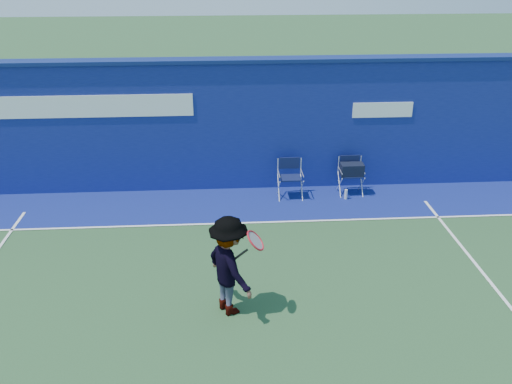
{
  "coord_description": "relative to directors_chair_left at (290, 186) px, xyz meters",
  "views": [
    {
      "loc": [
        -0.09,
        -6.93,
        5.38
      ],
      "look_at": [
        0.52,
        2.6,
        1.0
      ],
      "focal_mm": 38.0,
      "sensor_mm": 36.0,
      "label": 1
    }
  ],
  "objects": [
    {
      "name": "court_lines",
      "position": [
        -1.43,
        -3.86,
        -0.27
      ],
      "size": [
        24.0,
        12.0,
        0.01
      ],
      "color": "white",
      "rests_on": "out_of_bounds_strip"
    },
    {
      "name": "water_bottle",
      "position": [
        1.28,
        -0.21,
        -0.16
      ],
      "size": [
        0.07,
        0.07,
        0.24
      ],
      "primitive_type": "cylinder",
      "color": "silver",
      "rests_on": "ground"
    },
    {
      "name": "stadium_wall",
      "position": [
        -1.43,
        0.74,
        1.27
      ],
      "size": [
        24.0,
        0.5,
        3.08
      ],
      "color": "navy",
      "rests_on": "ground"
    },
    {
      "name": "out_of_bounds_strip",
      "position": [
        -1.43,
        -0.36,
        -0.28
      ],
      "size": [
        24.0,
        1.8,
        0.01
      ],
      "primitive_type": "cube",
      "color": "navy",
      "rests_on": "ground"
    },
    {
      "name": "ground",
      "position": [
        -1.43,
        -4.46,
        -0.28
      ],
      "size": [
        80.0,
        80.0,
        0.0
      ],
      "primitive_type": "plane",
      "color": "#284B29",
      "rests_on": "ground"
    },
    {
      "name": "directors_chair_left",
      "position": [
        0.0,
        0.0,
        0.0
      ],
      "size": [
        0.54,
        0.48,
        0.9
      ],
      "color": "silver",
      "rests_on": "ground"
    },
    {
      "name": "tennis_player",
      "position": [
        -1.48,
        -4.22,
        0.55
      ],
      "size": [
        1.1,
        1.24,
        1.66
      ],
      "color": "#EA4738",
      "rests_on": "ground"
    },
    {
      "name": "directors_chair_right",
      "position": [
        1.44,
        0.1,
        0.09
      ],
      "size": [
        0.53,
        0.47,
        0.88
      ],
      "color": "silver",
      "rests_on": "ground"
    }
  ]
}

